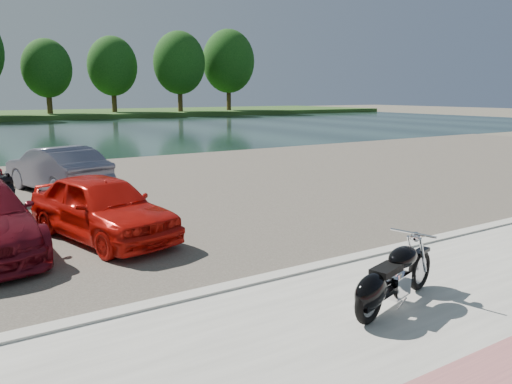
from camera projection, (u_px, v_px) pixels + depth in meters
The scene contains 9 objects.
ground at pixel (434, 299), 8.05m from camera, with size 200.00×200.00×0.00m, color #595447.
promenade at pixel (491, 320), 7.21m from camera, with size 60.00×6.00×0.10m, color #A2A199.
kerb at pixel (349, 261), 9.70m from camera, with size 60.00×0.30×0.14m, color #A2A199.
parking_lot at pixel (169, 189), 17.18m from camera, with size 60.00×18.00×0.04m, color #464139.
river at pixel (34, 133), 41.25m from camera, with size 120.00×40.00×0.00m, color #1A2F2B.
far_trees at pixel (33, 59), 63.48m from camera, with size 70.25×10.68×12.52m.
motorcycle at pixel (390, 280), 7.35m from camera, with size 2.28×0.98×1.05m.
car_4 at pixel (102, 207), 11.15m from camera, with size 1.72×4.29×1.46m, color red.
car_9 at pixel (57, 169), 16.56m from camera, with size 1.60×4.59×1.51m, color slate.
Camera 1 is at (-6.46, -4.86, 3.27)m, focal length 35.00 mm.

